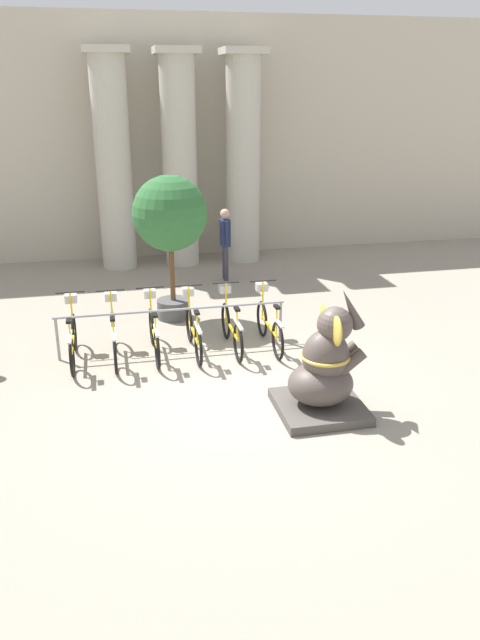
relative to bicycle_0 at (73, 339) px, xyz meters
name	(u,v)px	position (x,y,z in m)	size (l,w,h in m)	color
ground_plane	(249,397)	(2.56, -1.86, -0.40)	(60.00, 60.00, 0.00)	gray
building_facade	(174,140)	(2.56, 6.74, 2.60)	(20.00, 0.20, 6.00)	#BCB29E
column_left	(113,161)	(0.97, 5.74, 2.22)	(1.06, 1.06, 5.16)	#BCB7A8
column_middle	(180,159)	(2.56, 5.74, 2.22)	(1.06, 1.06, 5.16)	#BCB7A8
column_right	(243,158)	(4.16, 5.74, 2.22)	(1.06, 1.06, 5.16)	#BCB7A8
bike_rack	(172,318)	(1.67, 0.09, 0.21)	(3.94, 0.05, 0.77)	gray
bicycle_0	(73,339)	(0.00, 0.00, 0.00)	(0.48, 1.73, 1.07)	black
bicycle_1	(114,336)	(0.67, -0.04, 0.00)	(0.48, 1.73, 1.07)	black
bicycle_2	(154,333)	(1.33, -0.02, 0.00)	(0.48, 1.73, 1.07)	black
bicycle_3	(193,330)	(2.00, -0.05, 0.00)	(0.48, 1.73, 1.07)	black
bicycle_4	(231,327)	(2.67, -0.02, 0.00)	(0.48, 1.73, 1.07)	black
bicycle_5	(269,324)	(3.34, -0.06, 0.00)	(0.48, 1.73, 1.07)	black
elephant_statue	(324,371)	(3.48, -2.50, 0.21)	(1.20, 1.20, 1.82)	#4C4742
person_pedestrian	(225,238)	(3.36, 4.04, 0.60)	(0.22, 0.47, 1.68)	#383342
potted_tree	(170,219)	(1.86, 1.72, 1.58)	(1.42, 1.42, 2.79)	#4C4C4C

